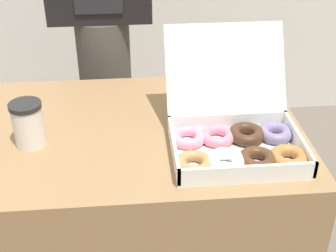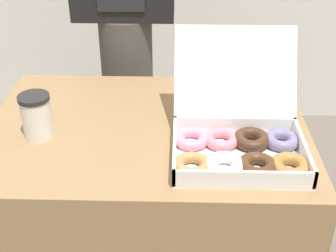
# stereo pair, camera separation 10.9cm
# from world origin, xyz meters

# --- Properties ---
(table) EXTENTS (0.88, 0.63, 0.73)m
(table) POSITION_xyz_m (0.00, 0.00, 0.37)
(table) COLOR #99754C
(table) RESTS_ON ground_plane
(donut_box) EXTENTS (0.36, 0.38, 0.26)m
(donut_box) POSITION_xyz_m (0.24, -0.12, 0.77)
(donut_box) COLOR white
(donut_box) RESTS_ON table
(coffee_cup) EXTENTS (0.08, 0.08, 0.12)m
(coffee_cup) POSITION_xyz_m (-0.28, -0.06, 0.79)
(coffee_cup) COLOR silver
(coffee_cup) RESTS_ON table
(person_customer) EXTENTS (0.36, 0.21, 1.63)m
(person_customer) POSITION_xyz_m (-0.11, 0.54, 0.91)
(person_customer) COLOR #4C4742
(person_customer) RESTS_ON ground_plane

